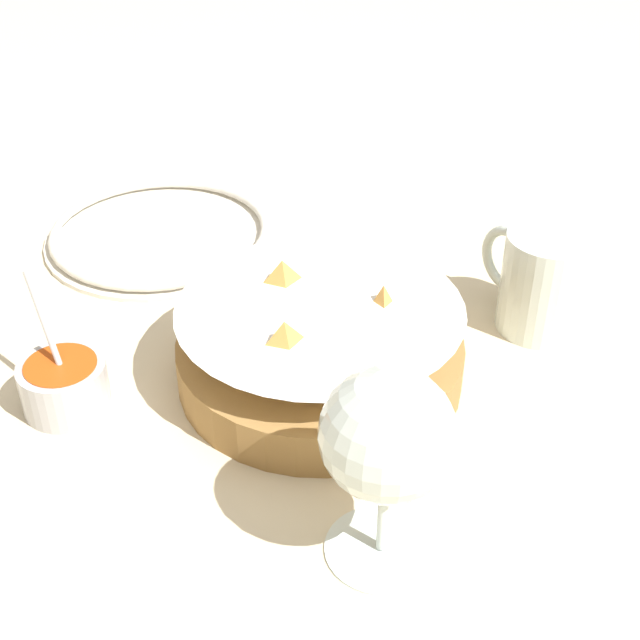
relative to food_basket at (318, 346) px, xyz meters
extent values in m
plane|color=beige|center=(-0.04, -0.02, -0.03)|extent=(4.00, 4.00, 0.00)
cylinder|color=olive|center=(0.00, 0.00, -0.01)|extent=(0.23, 0.23, 0.04)
cone|color=white|center=(0.00, 0.00, 0.00)|extent=(0.23, 0.23, 0.07)
cylinder|color=#3D842D|center=(0.00, 0.00, -0.01)|extent=(0.17, 0.17, 0.01)
pyramid|color=#CC8E42|center=(0.05, 0.00, 0.02)|extent=(0.08, 0.09, 0.06)
pyramid|color=#CC8E42|center=(-0.02, 0.05, 0.02)|extent=(0.07, 0.09, 0.06)
pyramid|color=#CC8E42|center=(-0.02, -0.05, 0.02)|extent=(0.07, 0.07, 0.06)
cylinder|color=#B7B7BC|center=(0.09, 0.18, -0.01)|extent=(0.07, 0.07, 0.04)
cylinder|color=#CC4C14|center=(0.09, 0.18, 0.00)|extent=(0.06, 0.06, 0.03)
cylinder|color=#B7B7BC|center=(0.10, 0.18, 0.03)|extent=(0.05, 0.01, 0.10)
cylinder|color=silver|center=(-0.17, 0.07, -0.03)|extent=(0.07, 0.07, 0.00)
cylinder|color=silver|center=(-0.17, 0.07, 0.00)|extent=(0.01, 0.01, 0.06)
sphere|color=silver|center=(-0.17, 0.07, 0.07)|extent=(0.08, 0.08, 0.08)
sphere|color=beige|center=(-0.17, 0.07, 0.06)|extent=(0.06, 0.06, 0.06)
cylinder|color=silver|center=(-0.06, -0.20, 0.01)|extent=(0.08, 0.08, 0.09)
cylinder|color=orange|center=(-0.06, -0.20, 0.00)|extent=(0.06, 0.06, 0.07)
torus|color=silver|center=(-0.01, -0.20, 0.02)|extent=(0.06, 0.01, 0.06)
cylinder|color=silver|center=(0.28, 0.00, -0.03)|extent=(0.23, 0.23, 0.01)
torus|color=silver|center=(0.28, 0.00, -0.02)|extent=(0.22, 0.22, 0.01)
camera|label=1|loc=(-0.46, 0.34, 0.43)|focal=50.00mm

